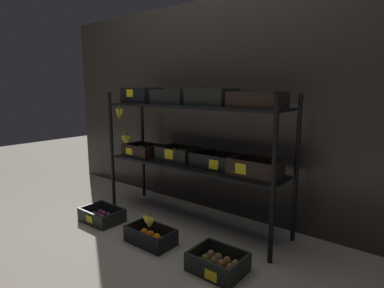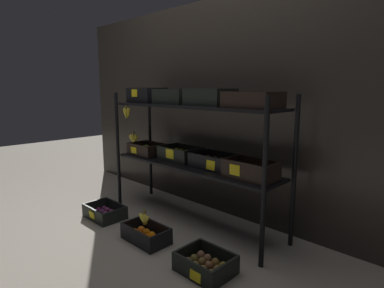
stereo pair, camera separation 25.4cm
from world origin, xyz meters
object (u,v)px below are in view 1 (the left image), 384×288
(display_rack, at_px, (193,133))
(banana_bunch_loose, at_px, (149,221))
(crate_ground_plum, at_px, (102,217))
(crate_ground_tangerine, at_px, (151,237))
(crate_ground_kiwi, at_px, (218,264))

(display_rack, distance_m, banana_bunch_loose, 0.76)
(banana_bunch_loose, bearing_deg, crate_ground_plum, 178.43)
(display_rack, distance_m, crate_ground_plum, 1.04)
(crate_ground_tangerine, bearing_deg, crate_ground_kiwi, 0.98)
(crate_ground_tangerine, relative_size, banana_bunch_loose, 2.77)
(crate_ground_tangerine, height_order, banana_bunch_loose, banana_bunch_loose)
(crate_ground_tangerine, bearing_deg, crate_ground_plum, 178.69)
(crate_ground_plum, bearing_deg, crate_ground_tangerine, -1.31)
(display_rack, relative_size, banana_bunch_loose, 13.45)
(crate_ground_tangerine, relative_size, crate_ground_kiwi, 1.10)
(crate_ground_plum, bearing_deg, banana_bunch_loose, -1.57)
(crate_ground_tangerine, xyz_separation_m, crate_ground_kiwi, (0.57, 0.01, 0.00))
(crate_ground_kiwi, distance_m, banana_bunch_loose, 0.60)
(crate_ground_kiwi, bearing_deg, banana_bunch_loose, -178.80)
(crate_ground_kiwi, height_order, banana_bunch_loose, banana_bunch_loose)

